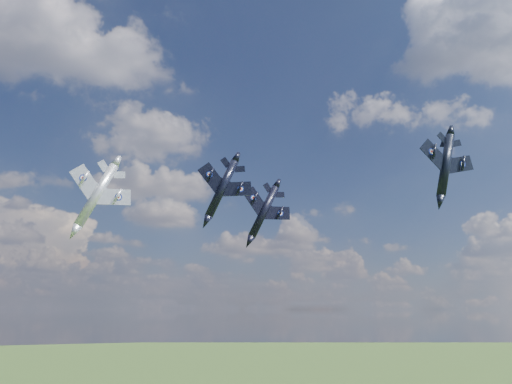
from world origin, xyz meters
name	(u,v)px	position (x,y,z in m)	size (l,w,h in m)	color
jet_lead_navy	(222,188)	(-7.83, 9.37, 81.21)	(8.85, 12.34, 2.55)	black
jet_right_navy	(446,165)	(22.83, -1.52, 84.80)	(9.66, 13.47, 2.79)	black
jet_high_navy	(264,212)	(8.83, 35.42, 83.73)	(11.63, 16.22, 3.36)	black
jet_left_silver	(97,195)	(-24.37, 20.82, 81.37)	(10.71, 14.93, 3.09)	#AEB2BA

